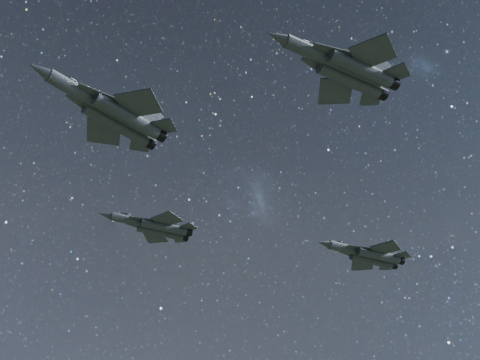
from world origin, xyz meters
name	(u,v)px	position (x,y,z in m)	size (l,w,h in m)	color
jet_lead	(112,113)	(-21.81, -6.74, 148.59)	(18.63, 12.54, 4.70)	#2E343A
jet_left	(155,226)	(-6.00, 21.85, 152.19)	(16.63, 11.74, 4.21)	#2E343A
jet_right	(345,68)	(0.07, -23.38, 151.27)	(17.71, 12.62, 4.52)	#2E343A
jet_slot	(368,255)	(25.24, 5.19, 146.74)	(16.48, 11.66, 4.18)	#2E343A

